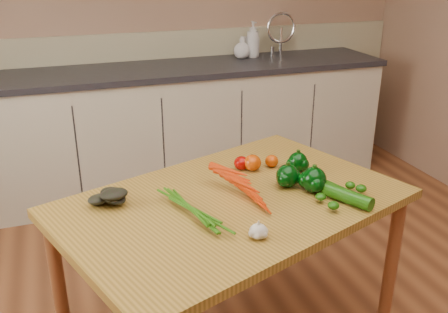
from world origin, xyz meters
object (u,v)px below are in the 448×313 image
pepper_c (314,180)px  table (232,216)px  soap_bottle_b (251,42)px  tomato_b (252,163)px  carrot_bunch (227,195)px  soap_bottle_c (242,47)px  zucchini_b (348,197)px  soap_bottle_a (253,39)px  tomato_c (272,161)px  garlic_bulb (258,231)px  zucchini_a (336,191)px  leafy_greens (102,194)px  pepper_b (298,162)px  pepper_a (287,176)px  tomato_a (241,163)px

pepper_c → table: bearing=172.2°
soap_bottle_b → tomato_b: size_ratio=2.64×
table → carrot_bunch: carrot_bunch is taller
soap_bottle_c → zucchini_b: 2.06m
soap_bottle_a → soap_bottle_b: bearing=75.8°
soap_bottle_c → zucchini_b: bearing=-126.5°
tomato_c → zucchini_b: size_ratio=0.30×
zucchini_b → tomato_c: bearing=107.4°
zucchini_b → garlic_bulb: bearing=-163.7°
zucchini_a → table: bearing=163.4°
pepper_c → tomato_c: bearing=100.8°
soap_bottle_b → leafy_greens: bearing=143.9°
leafy_greens → pepper_b: leafy_greens is taller
pepper_c → tomato_c: pepper_c is taller
soap_bottle_a → leafy_greens: size_ratio=1.38×
table → pepper_b: bearing=3.9°
soap_bottle_a → pepper_a: 1.92m
garlic_bulb → tomato_a: tomato_a is taller
soap_bottle_c → leafy_greens: (-1.24, -1.72, -0.21)m
soap_bottle_a → zucchini_b: 2.09m
soap_bottle_c → tomato_a: (-0.60, -1.57, -0.23)m
tomato_a → soap_bottle_c: bearing=69.0°
garlic_bulb → leafy_greens: bearing=138.6°
tomato_b → tomato_c: 0.10m
tomato_a → tomato_c: (0.14, -0.01, -0.00)m
pepper_b → pepper_c: size_ratio=0.83×
soap_bottle_c → garlic_bulb: 2.29m
tomato_b → pepper_c: bearing=-61.2°
tomato_b → tomato_c: bearing=4.9°
pepper_c → zucchini_b: (0.08, -0.14, -0.02)m
carrot_bunch → garlic_bulb: bearing=-107.3°
soap_bottle_c → table: bearing=-139.4°
soap_bottle_a → tomato_b: soap_bottle_a is taller
tomato_a → tomato_b: tomato_b is taller
soap_bottle_c → zucchini_a: size_ratio=0.90×
table → carrot_bunch: 0.12m
pepper_b → soap_bottle_c: bearing=77.5°
tomato_c → pepper_a: bearing=-96.6°
tomato_c → carrot_bunch: bearing=-139.2°
garlic_bulb → tomato_b: tomato_b is taller
soap_bottle_a → tomato_b: size_ratio=3.29×
tomato_b → pepper_b: bearing=-21.3°
table → tomato_a: tomato_a is taller
table → tomato_c: 0.39m
table → soap_bottle_a: 2.06m
soap_bottle_c → tomato_a: bearing=-138.3°
zucchini_a → zucchini_b: size_ratio=0.86×
soap_bottle_a → leafy_greens: soap_bottle_a is taller
soap_bottle_b → tomato_b: 1.79m
zucchini_a → zucchini_b: 0.07m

